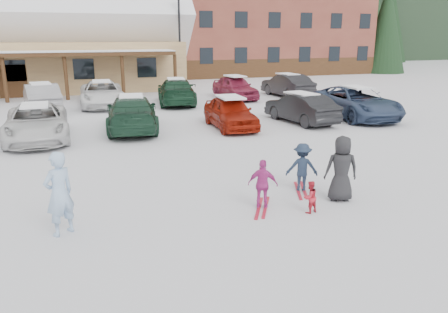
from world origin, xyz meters
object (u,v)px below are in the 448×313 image
object	(u,v)px
parked_car_5	(301,108)
parked_car_11	(176,91)
toddler_red	(310,197)
parked_car_9	(42,98)
adult_skier	(59,194)
parked_car_2	(37,123)
child_navy	(302,167)
parked_car_13	(287,85)
parked_car_3	(132,113)
parked_car_4	(230,112)
child_magenta	(263,184)
bystander_dark	(341,169)
parked_car_10	(102,94)
parked_car_6	(356,103)
parked_car_12	(235,87)
lamp_post	(180,38)

from	to	relation	value
parked_car_5	parked_car_11	world-z (taller)	parked_car_11
toddler_red	parked_car_11	distance (m)	17.70
parked_car_9	adult_skier	bearing A→B (deg)	85.84
toddler_red	parked_car_2	xyz separation A→B (m)	(-6.54, 10.18, 0.32)
parked_car_5	adult_skier	bearing A→B (deg)	33.02
child_navy	parked_car_13	bearing A→B (deg)	-93.88
parked_car_2	parked_car_3	xyz separation A→B (m)	(3.86, 0.64, 0.05)
parked_car_13	parked_car_4	bearing A→B (deg)	45.03
child_magenta	bystander_dark	world-z (taller)	bystander_dark
parked_car_10	parked_car_9	bearing A→B (deg)	-163.06
adult_skier	parked_car_6	xyz separation A→B (m)	(14.02, 9.47, -0.12)
parked_car_4	parked_car_6	world-z (taller)	parked_car_6
adult_skier	parked_car_12	size ratio (longest dim) A/B	0.41
child_magenta	parked_car_4	distance (m)	9.62
toddler_red	parked_car_3	size ratio (longest dim) A/B	0.15
parked_car_3	parked_car_13	size ratio (longest dim) A/B	1.13
parked_car_5	parked_car_12	world-z (taller)	parked_car_12
parked_car_6	lamp_post	bearing A→B (deg)	115.00
lamp_post	toddler_red	xyz separation A→B (m)	(-2.79, -24.14, -3.49)
parked_car_13	child_magenta	bearing A→B (deg)	56.52
parked_car_5	bystander_dark	bearing A→B (deg)	58.98
toddler_red	parked_car_4	bearing A→B (deg)	-111.16
parked_car_5	parked_car_9	bearing A→B (deg)	-39.49
child_magenta	parked_car_11	xyz separation A→B (m)	(1.87, 17.05, 0.16)
child_magenta	parked_car_10	xyz separation A→B (m)	(-2.46, 17.62, 0.13)
adult_skier	parked_car_12	xyz separation A→B (m)	(10.63, 17.86, -0.15)
parked_car_9	parked_car_13	bearing A→B (deg)	176.08
child_magenta	parked_car_6	world-z (taller)	parked_car_6
parked_car_4	parked_car_9	distance (m)	11.15
child_magenta	parked_car_9	distance (m)	17.71
child_magenta	parked_car_5	size ratio (longest dim) A/B	0.29
parked_car_2	parked_car_10	distance (m)	8.64
child_navy	parked_car_2	size ratio (longest dim) A/B	0.26
parked_car_2	parked_car_6	size ratio (longest dim) A/B	0.91
parked_car_11	parked_car_12	distance (m)	4.26
adult_skier	parked_car_3	xyz separation A→B (m)	(2.87, 10.12, -0.14)
parked_car_2	parked_car_5	distance (m)	11.78
parked_car_6	parked_car_11	xyz separation A→B (m)	(-7.55, 7.50, -0.01)
lamp_post	parked_car_13	bearing A→B (deg)	-42.68
bystander_dark	parked_car_12	xyz separation A→B (m)	(3.94, 18.09, -0.08)
lamp_post	parked_car_11	world-z (taller)	lamp_post
child_magenta	parked_car_12	size ratio (longest dim) A/B	0.28
child_magenta	parked_car_4	bearing A→B (deg)	-75.85
parked_car_9	child_navy	bearing A→B (deg)	106.32
parked_car_12	parked_car_3	bearing A→B (deg)	-139.12
toddler_red	child_navy	distance (m)	1.54
parked_car_9	parked_car_12	bearing A→B (deg)	177.73
parked_car_11	parked_car_9	bearing A→B (deg)	11.86
parked_car_11	parked_car_12	bearing A→B (deg)	-158.16
parked_car_12	parked_car_9	bearing A→B (deg)	-178.25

